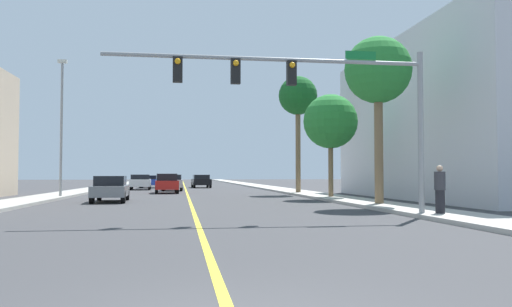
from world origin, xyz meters
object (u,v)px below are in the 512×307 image
Objects in this scene: car_black at (201,181)px; car_blue at (149,181)px; traffic_signal_mast at (313,88)px; pedestrian at (440,189)px; palm_mid at (330,122)px; car_gray at (111,188)px; palm_near at (378,72)px; car_white at (140,182)px; palm_far at (298,97)px; street_lamp at (62,121)px; car_silver at (173,182)px; car_red at (167,183)px.

car_blue is (-5.66, 0.35, -0.03)m from car_black.
traffic_signal_mast reaches higher than pedestrian.
palm_mid is 1.52× the size of car_blue.
palm_near is at bearing -27.17° from car_gray.
palm_near reaches higher than car_white.
palm_far is (-0.30, 7.33, 2.59)m from palm_mid.
street_lamp is 17.74m from car_white.
car_white is 1.02× the size of car_blue.
street_lamp is at bearing 125.04° from car_gray.
palm_far is at bearing 32.65° from car_gray.
traffic_signal_mast is 2.70× the size of car_blue.
palm_mid reaches higher than car_gray.
street_lamp is 1.10× the size of palm_near.
car_silver is at bearing 134.95° from palm_far.
pedestrian is at bearing -45.74° from car_gray.
palm_near is (4.67, 5.71, 1.83)m from traffic_signal_mast.
traffic_signal_mast reaches higher than car_red.
traffic_signal_mast is 2.69× the size of car_red.
pedestrian reaches higher than car_silver.
palm_far is 5.24× the size of pedestrian.
palm_near is at bearing -66.94° from car_silver.
traffic_signal_mast is 20.37m from street_lamp.
car_silver is (3.06, 18.11, 0.02)m from car_gray.
car_red is at bearing 159.55° from palm_far.
palm_near is 1.96× the size of car_silver.
car_gray is 2.67× the size of pedestrian.
traffic_signal_mast is 14.76m from car_gray.
car_white reaches higher than car_black.
palm_mid is 1.57× the size of car_silver.
car_gray is at bearing -104.93° from car_black.
car_white is at bearing 34.83° from pedestrian.
pedestrian is (9.57, -30.12, 0.22)m from car_silver.
car_blue is at bearing 101.06° from traffic_signal_mast.
palm_near reaches higher than car_black.
car_blue is 1.00× the size of car_red.
car_gray is (-12.77, -1.35, -3.95)m from palm_mid.
car_white is at bearing -136.86° from car_black.
car_silver is at bearing 63.07° from street_lamp.
traffic_signal_mast reaches higher than car_black.
car_white is at bearing 104.05° from car_red.
car_black is at bearing 75.66° from car_gray.
car_black is 40.55m from pedestrian.
car_blue is at bearing 80.24° from street_lamp.
car_red is 2.47× the size of pedestrian.
pedestrian is at bearing -45.92° from street_lamp.
traffic_signal_mast reaches higher than car_blue.
palm_far reaches higher than car_black.
palm_mid is at bearing -49.71° from car_red.
street_lamp reaches higher than car_gray.
palm_mid is 1.48× the size of car_white.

